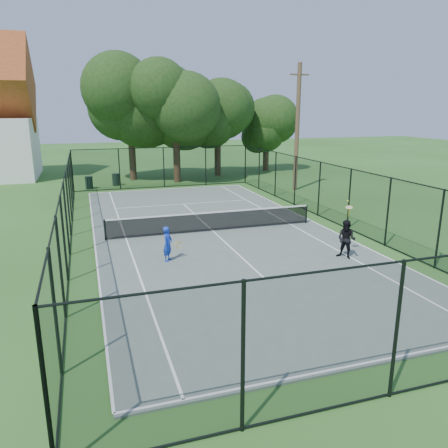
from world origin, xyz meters
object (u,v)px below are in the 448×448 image
object	(u,v)px
trash_bin_right	(116,180)
player_black	(346,239)
tennis_net	(213,221)
utility_pole	(297,127)
player_blue	(168,244)
trash_bin_left	(89,183)

from	to	relation	value
trash_bin_right	player_black	world-z (taller)	player_black
tennis_net	player_black	bearing A→B (deg)	-53.99
utility_pole	tennis_net	bearing A→B (deg)	-134.61
player_blue	player_black	bearing A→B (deg)	-15.11
trash_bin_left	utility_pole	distance (m)	15.69
tennis_net	trash_bin_left	distance (m)	15.06
trash_bin_left	player_black	xyz separation A→B (m)	(9.30, -19.39, 0.37)
tennis_net	player_blue	xyz separation A→B (m)	(-2.83, -3.52, 0.16)
trash_bin_left	trash_bin_right	xyz separation A→B (m)	(2.00, 0.85, 0.00)
trash_bin_left	player_blue	world-z (taller)	player_blue
player_blue	player_black	distance (m)	6.95
trash_bin_right	trash_bin_left	bearing A→B (deg)	-156.92
tennis_net	player_black	world-z (taller)	player_black
tennis_net	player_black	distance (m)	6.60
trash_bin_left	trash_bin_right	distance (m)	2.17
tennis_net	player_blue	bearing A→B (deg)	-128.80
trash_bin_left	tennis_net	bearing A→B (deg)	-68.90
player_blue	player_black	size ratio (longest dim) A/B	0.63
tennis_net	player_black	size ratio (longest dim) A/B	4.63
trash_bin_right	player_blue	xyz separation A→B (m)	(0.59, -18.43, 0.28)
trash_bin_right	utility_pole	bearing A→B (deg)	-25.63
player_black	tennis_net	bearing A→B (deg)	126.01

